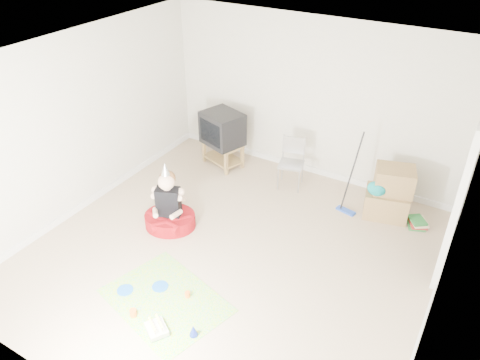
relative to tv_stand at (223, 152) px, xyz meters
The scene contains 16 objects.
ground 2.38m from the tv_stand, 55.08° to the right, with size 5.00×5.00×0.00m, color #C4AB8D.
doorway_recess 3.98m from the tv_stand, 10.89° to the right, with size 0.02×0.90×2.05m, color black.
tv_stand is the anchor object (origin of this frame).
crt_tv 0.45m from the tv_stand, 90.00° to the left, with size 0.65×0.54×0.56m, color black.
folding_chair 1.32m from the tv_stand, ahead, with size 0.45×0.44×0.84m.
cardboard_boxes 2.88m from the tv_stand, ahead, with size 0.72×0.63×0.79m.
floor_mop 2.37m from the tv_stand, ahead, with size 0.31×0.39×1.19m.
book_pile 3.36m from the tv_stand, ahead, with size 0.32×0.36×0.13m.
seated_woman 1.91m from the tv_stand, 81.10° to the right, with size 0.95×0.95×1.05m.
party_mat 3.27m from the tv_stand, 69.73° to the right, with size 1.43×1.03×0.01m, color #F5339C.
birthday_cake 3.73m from the tv_stand, 68.98° to the right, with size 0.33×0.31×0.13m.
blue_plate_near 3.08m from the tv_stand, 72.23° to the right, with size 0.20×0.20×0.01m, color blue.
blue_plate_far 3.25m from the tv_stand, 79.16° to the right, with size 0.20×0.20×0.01m, color blue.
orange_cup_near 3.18m from the tv_stand, 65.36° to the right, with size 0.06×0.06×0.07m, color orange.
orange_cup_far 3.57m from the tv_stand, 74.30° to the right, with size 0.08×0.08×0.09m, color orange.
blue_party_hat 3.73m from the tv_stand, 62.64° to the right, with size 0.10×0.10×0.14m, color #1B2EBD.
Camera 1 is at (2.53, -4.06, 4.14)m, focal length 35.00 mm.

